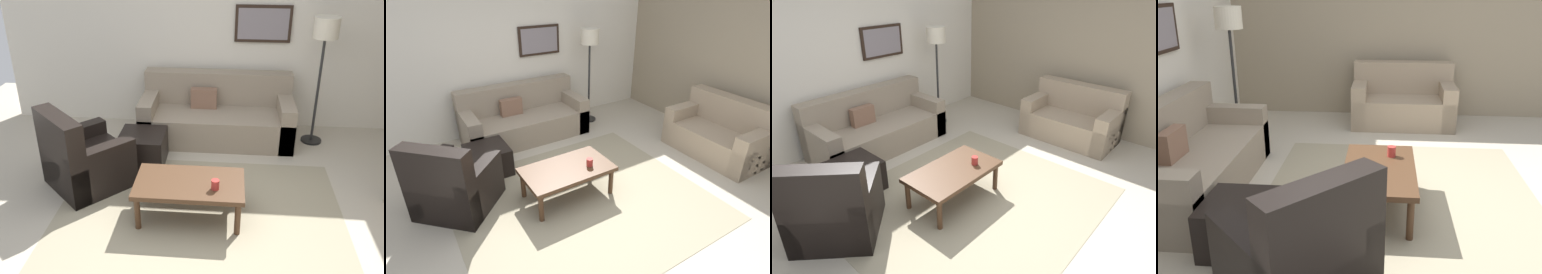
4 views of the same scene
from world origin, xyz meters
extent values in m
plane|color=#B2A893|center=(0.00, 0.00, 0.00)|extent=(8.00, 8.00, 0.00)
cube|color=silver|center=(0.00, 2.60, 1.40)|extent=(6.00, 0.12, 2.80)
cube|color=gray|center=(3.00, 0.00, 1.40)|extent=(0.12, 5.20, 2.80)
cube|color=gray|center=(0.00, 0.00, 0.00)|extent=(2.99, 2.64, 0.01)
cube|color=gray|center=(0.11, 2.00, 0.21)|extent=(2.06, 0.90, 0.42)
cube|color=gray|center=(0.11, 2.33, 0.44)|extent=(2.06, 0.24, 0.88)
cube|color=gray|center=(-0.82, 2.00, 0.31)|extent=(0.20, 0.90, 0.62)
cube|color=gray|center=(1.04, 2.00, 0.31)|extent=(0.20, 0.90, 0.62)
cube|color=brown|center=(-0.08, 2.11, 0.56)|extent=(0.36, 0.12, 0.28)
cube|color=gray|center=(2.40, -0.09, 0.21)|extent=(0.80, 1.45, 0.42)
cube|color=gray|center=(2.68, -0.09, 0.44)|extent=(0.24, 1.45, 0.88)
cube|color=gray|center=(2.40, 0.53, 0.31)|extent=(0.80, 0.20, 0.62)
cube|color=gray|center=(2.40, -0.71, 0.31)|extent=(0.80, 0.20, 0.62)
cube|color=black|center=(-1.31, 0.71, 0.22)|extent=(1.13, 1.13, 0.44)
cube|color=black|center=(-1.51, 0.49, 0.47)|extent=(0.71, 0.70, 0.95)
cube|color=black|center=(-1.08, 0.48, 0.30)|extent=(0.67, 0.69, 0.60)
cube|color=black|center=(-1.54, 0.93, 0.30)|extent=(0.67, 0.69, 0.60)
cube|color=black|center=(-0.78, 1.25, 0.20)|extent=(0.56, 0.56, 0.40)
cylinder|color=#472D1C|center=(-0.59, -0.06, 0.18)|extent=(0.06, 0.06, 0.36)
cylinder|color=#472D1C|center=(0.39, -0.06, 0.18)|extent=(0.06, 0.06, 0.36)
cylinder|color=#472D1C|center=(-0.59, 0.46, 0.18)|extent=(0.06, 0.06, 0.36)
cylinder|color=#472D1C|center=(0.39, 0.46, 0.18)|extent=(0.06, 0.06, 0.36)
cube|color=#472D1C|center=(-0.10, 0.20, 0.39)|extent=(1.10, 0.64, 0.05)
cylinder|color=#B2332D|center=(0.17, 0.09, 0.46)|extent=(0.08, 0.08, 0.10)
cylinder|color=black|center=(1.44, 2.04, 0.01)|extent=(0.28, 0.28, 0.03)
cylinder|color=#262626|center=(1.44, 2.04, 0.72)|extent=(0.04, 0.04, 1.45)
cylinder|color=beige|center=(1.44, 2.04, 1.58)|extent=(0.32, 0.32, 0.26)
cube|color=black|center=(0.69, 2.52, 1.51)|extent=(0.76, 0.04, 0.50)
cube|color=gray|center=(0.69, 2.50, 1.51)|extent=(0.68, 0.01, 0.42)
camera|label=1|loc=(0.25, -3.39, 2.72)|focal=39.73mm
camera|label=2|loc=(-1.67, -2.61, 2.50)|focal=29.08mm
camera|label=3|loc=(-2.42, -2.05, 2.43)|focal=30.23mm
camera|label=4|loc=(-3.52, 0.17, 1.94)|focal=39.12mm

